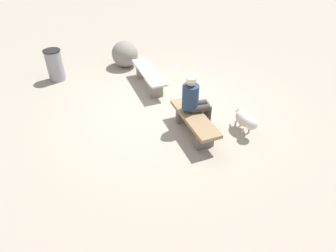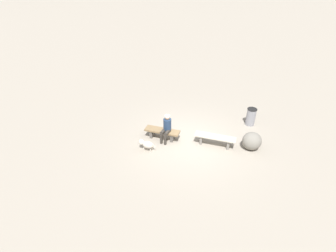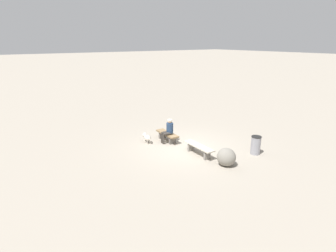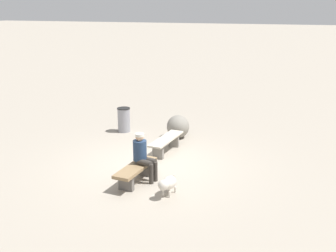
% 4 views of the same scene
% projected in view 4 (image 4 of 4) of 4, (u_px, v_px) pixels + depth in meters
% --- Properties ---
extents(ground, '(210.00, 210.00, 0.06)m').
position_uv_depth(ground, '(152.00, 166.00, 11.15)').
color(ground, '#9E9384').
extents(bench_left, '(1.72, 0.46, 0.45)m').
position_uv_depth(bench_left, '(166.00, 142.00, 12.02)').
color(bench_left, gray).
rests_on(bench_left, ground).
extents(bench_right, '(1.55, 0.48, 0.44)m').
position_uv_depth(bench_right, '(136.00, 171.00, 9.93)').
color(bench_right, '#605B56').
rests_on(bench_right, ground).
extents(seated_person, '(0.40, 0.63, 1.22)m').
position_uv_depth(seated_person, '(143.00, 153.00, 9.99)').
color(seated_person, navy).
rests_on(seated_person, ground).
extents(dog, '(0.75, 0.33, 0.47)m').
position_uv_depth(dog, '(168.00, 183.00, 9.23)').
color(dog, beige).
rests_on(dog, ground).
extents(trash_bin, '(0.45, 0.45, 0.85)m').
position_uv_depth(trash_bin, '(124.00, 120.00, 14.03)').
color(trash_bin, gray).
rests_on(trash_bin, ground).
extents(boulder, '(1.00, 0.98, 0.76)m').
position_uv_depth(boulder, '(178.00, 127.00, 13.40)').
color(boulder, gray).
rests_on(boulder, ground).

